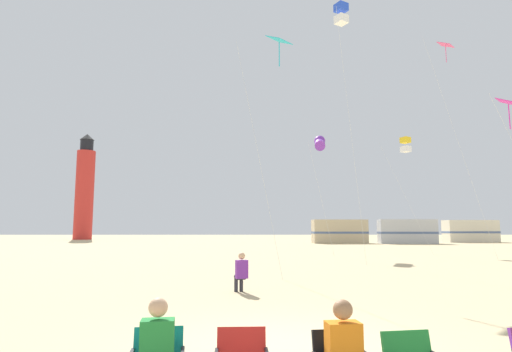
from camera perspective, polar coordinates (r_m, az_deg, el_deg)
ground at (r=7.13m, az=3.64°, el=-22.33°), size 200.00×200.00×0.00m
kite_flyer_standing at (r=12.49m, az=-2.06°, el=-12.84°), size 0.43×0.56×1.16m
kite_diamond_rainbow at (r=30.74m, az=24.54°, el=14.79°), size 3.38×2.68×13.93m
kite_tube_violet at (r=29.48m, az=8.68°, el=4.52°), size 1.59×2.57×8.43m
kite_box_blue at (r=25.31m, az=11.53°, el=20.76°), size 1.32×1.26×14.23m
kite_box_gold at (r=34.03m, az=19.69°, el=4.02°), size 3.04×2.68×8.74m
kite_diamond_magenta at (r=21.49m, az=31.27°, el=7.94°), size 2.83×2.18×7.53m
kite_diamond_cyan at (r=18.98m, az=2.96°, el=16.88°), size 2.50×2.50×10.21m
lighthouse_distant at (r=71.51m, az=-22.30°, el=-1.70°), size 2.80×2.80×16.80m
rv_van_tan at (r=51.53m, az=11.29°, el=-7.42°), size 6.51×2.53×2.80m
rv_van_silver at (r=52.35m, az=19.86°, el=-7.13°), size 6.62×2.89×2.80m
rv_van_cream at (r=60.61m, az=27.16°, el=-6.70°), size 6.47×2.42×2.80m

